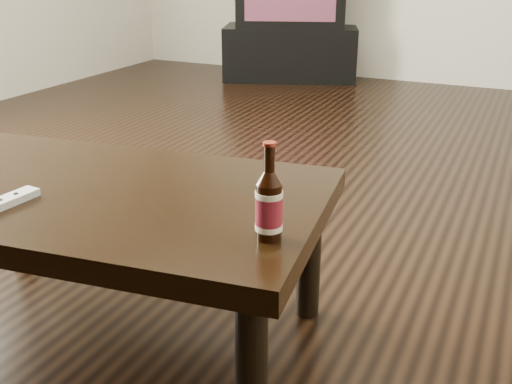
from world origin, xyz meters
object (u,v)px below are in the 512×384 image
at_px(tv_stand, 290,52).
at_px(remote, 7,201).
at_px(beer_bottle, 269,206).
at_px(bookshelf, 470,5).
at_px(coffee_table, 98,209).

bearing_deg(tv_stand, remote, -98.11).
relative_size(beer_bottle, remote, 1.28).
bearing_deg(beer_bottle, tv_stand, 111.34).
xyz_separation_m(tv_stand, remote, (0.80, -3.80, 0.24)).
height_order(bookshelf, remote, bookshelf).
relative_size(bookshelf, coffee_table, 0.93).
bearing_deg(remote, bookshelf, 87.63).
height_order(tv_stand, coffee_table, coffee_table).
relative_size(bookshelf, remote, 7.00).
bearing_deg(bookshelf, tv_stand, -164.10).
xyz_separation_m(coffee_table, remote, (-0.12, -0.18, 0.07)).
distance_m(bookshelf, beer_bottle, 4.21).
height_order(bookshelf, beer_bottle, bookshelf).
bearing_deg(bookshelf, coffee_table, -100.67).
distance_m(bookshelf, coffee_table, 4.16).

